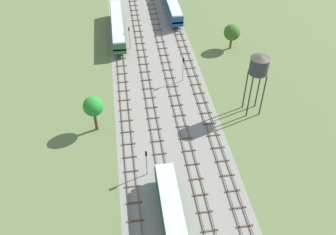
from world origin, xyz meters
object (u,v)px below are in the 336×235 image
passenger_coach_far_left_near (117,25)px  signal_post_nearest (146,160)px  diesel_railcar_centre_mid (172,4)px  signal_post_near (183,66)px  water_tower (259,66)px  signal_post_mid (129,35)px  diesel_railcar_left_nearest (175,230)px

passenger_coach_far_left_near → signal_post_nearest: bearing=-86.9°
diesel_railcar_centre_mid → signal_post_near: 31.20m
passenger_coach_far_left_near → signal_post_near: signal_post_near is taller
water_tower → signal_post_nearest: (-20.62, -12.45, -6.54)m
passenger_coach_far_left_near → water_tower: water_tower is taller
water_tower → signal_post_near: size_ratio=2.13×
passenger_coach_far_left_near → diesel_railcar_centre_mid: same height
passenger_coach_far_left_near → signal_post_nearest: size_ratio=4.16×
diesel_railcar_centre_mid → signal_post_mid: signal_post_mid is taller
signal_post_near → signal_post_mid: (-9.77, 14.54, -0.09)m
passenger_coach_far_left_near → water_tower: size_ratio=1.85×
diesel_railcar_centre_mid → water_tower: (8.41, -42.30, 7.31)m
passenger_coach_far_left_near → signal_post_near: (12.21, -21.30, 0.93)m
water_tower → signal_post_mid: size_ratio=2.19×
diesel_railcar_left_nearest → signal_post_mid: (-2.44, 49.96, 0.86)m
signal_post_nearest → signal_post_mid: bearing=90.0°
diesel_railcar_centre_mid → signal_post_near: (-2.44, -31.09, 0.95)m
diesel_railcar_centre_mid → signal_post_mid: size_ratio=3.76×
signal_post_near → passenger_coach_far_left_near: bearing=119.8°
diesel_railcar_centre_mid → passenger_coach_far_left_near: bearing=-146.3°
passenger_coach_far_left_near → signal_post_near: 24.57m
water_tower → signal_post_near: bearing=134.1°
diesel_railcar_centre_mid → signal_post_nearest: (-12.21, -54.75, 0.77)m
signal_post_mid → water_tower: bearing=-51.3°
signal_post_mid → diesel_railcar_left_nearest: bearing=-87.2°
signal_post_nearest → signal_post_near: 25.60m
water_tower → signal_post_near: (-10.85, 11.20, -6.36)m
signal_post_nearest → signal_post_near: (9.77, 23.66, 0.18)m
diesel_railcar_left_nearest → signal_post_mid: signal_post_mid is taller
diesel_railcar_left_nearest → diesel_railcar_centre_mid: (9.77, 66.52, 0.00)m
diesel_railcar_left_nearest → diesel_railcar_centre_mid: bearing=81.6°
signal_post_mid → signal_post_nearest: bearing=-90.0°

